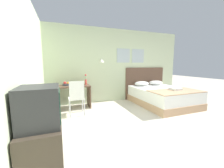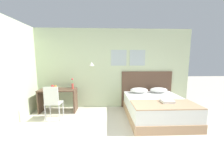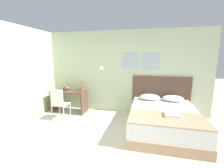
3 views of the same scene
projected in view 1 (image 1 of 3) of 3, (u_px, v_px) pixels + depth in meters
ground_plane at (163, 132)px, 2.79m from camera, size 24.00×24.00×0.00m
wall_back at (114, 66)px, 5.12m from camera, size 5.59×0.31×2.65m
wall_left at (13, 69)px, 1.61m from camera, size 0.06×5.69×2.65m
bed at (162, 97)px, 4.71m from camera, size 1.61×2.04×0.56m
headboard at (145, 83)px, 5.63m from camera, size 1.73×0.06×1.24m
pillow_left at (142, 84)px, 5.25m from camera, size 0.58×0.41×0.17m
pillow_right at (156, 83)px, 5.48m from camera, size 0.58×0.41×0.17m
throw_blanket at (176, 91)px, 4.12m from camera, size 1.57×0.82×0.02m
folded_towel_near_foot at (175, 89)px, 4.28m from camera, size 0.29×0.31×0.06m
desk at (72, 93)px, 4.28m from camera, size 1.12×0.58×0.72m
desk_chair at (77, 96)px, 3.63m from camera, size 0.41×0.41×0.95m
fruit_bowl at (66, 84)px, 4.25m from camera, size 0.25×0.25×0.13m
flower_vase at (86, 81)px, 4.42m from camera, size 0.07×0.07×0.34m
tv_stand at (43, 151)px, 1.67m from camera, size 0.45×0.63×0.65m
television at (40, 106)px, 1.59m from camera, size 0.44×0.47×0.47m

